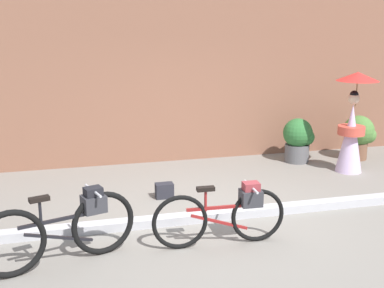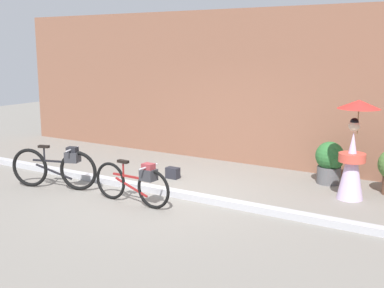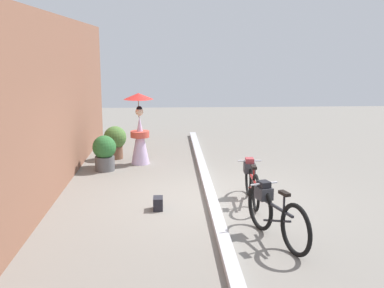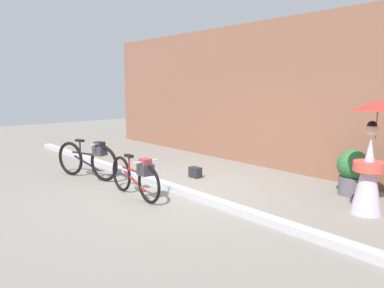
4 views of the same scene
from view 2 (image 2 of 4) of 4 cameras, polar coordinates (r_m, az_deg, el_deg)
ground_plane at (r=9.42m, az=-2.92°, el=-5.91°), size 30.00×30.00×0.00m
building_wall at (r=11.89m, az=6.11°, el=6.61°), size 14.00×0.40×3.66m
sidewalk_curb at (r=9.40m, az=-2.93°, el=-5.57°), size 14.00×0.20×0.12m
bicycle_near_officer at (r=10.06m, az=-15.53°, el=-2.56°), size 1.79×0.68×0.87m
bicycle_far_side at (r=8.78m, az=-6.68°, el=-4.39°), size 1.70×0.48×0.80m
person_with_parasol at (r=9.40m, az=18.29°, el=-0.77°), size 0.76×0.76×1.85m
potted_plant_small at (r=10.43m, az=15.80°, el=-1.96°), size 0.60×0.58×0.88m
backpack_on_pavement at (r=10.53m, az=-2.28°, el=-3.37°), size 0.28×0.18×0.24m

